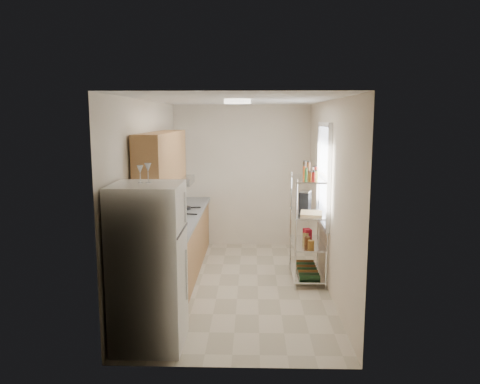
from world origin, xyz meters
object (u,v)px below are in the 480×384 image
object	(u,v)px
cutting_board	(311,213)
espresso_machine	(305,199)
rice_cooker	(173,212)
refrigerator	(149,266)
frying_pan_large	(177,213)

from	to	relation	value
cutting_board	espresso_machine	distance (m)	0.48
rice_cooker	cutting_board	world-z (taller)	rice_cooker
cutting_board	refrigerator	bearing A→B (deg)	-134.95
rice_cooker	frying_pan_large	size ratio (longest dim) A/B	0.81
refrigerator	espresso_machine	size ratio (longest dim) A/B	6.52
rice_cooker	cutting_board	xyz separation A→B (m)	(2.00, -0.18, 0.03)
rice_cooker	cutting_board	bearing A→B (deg)	-5.04
cutting_board	espresso_machine	world-z (taller)	espresso_machine
rice_cooker	espresso_machine	xyz separation A→B (m)	(1.96, 0.29, 0.15)
rice_cooker	frying_pan_large	bearing A→B (deg)	85.96
refrigerator	espresso_machine	world-z (taller)	refrigerator
frying_pan_large	espresso_machine	size ratio (longest dim) A/B	1.10
rice_cooker	refrigerator	bearing A→B (deg)	-87.41
refrigerator	cutting_board	world-z (taller)	refrigerator
refrigerator	frying_pan_large	world-z (taller)	refrigerator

